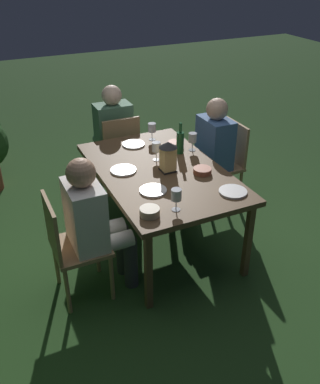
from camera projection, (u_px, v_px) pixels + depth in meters
ground_plane at (160, 240)px, 3.99m from camera, size 16.00×16.00×0.00m
dining_table at (160, 175)px, 3.65m from camera, size 1.61×1.01×0.74m
chair_side_left_b at (224, 160)px, 4.36m from camera, size 0.42×0.40×0.87m
person_in_blue at (209, 150)px, 4.21m from camera, size 0.38×0.47×1.15m
chair_head_far at (119, 150)px, 4.57m from camera, size 0.40×0.42×0.87m
person_in_green at (112, 130)px, 4.65m from camera, size 0.48×0.38×1.15m
chair_side_right_a at (71, 244)px, 3.14m from camera, size 0.42×0.40×0.87m
person_in_cream at (94, 220)px, 3.13m from camera, size 0.38×0.47×1.15m
lantern_centerpiece at (168, 155)px, 3.53m from camera, size 0.15×0.15×0.27m
green_bottle_on_table at (180, 142)px, 3.86m from camera, size 0.07×0.07×0.29m
wine_glass_a at (193, 138)px, 3.90m from camera, size 0.08×0.08×0.17m
wine_glass_b at (156, 148)px, 3.72m from camera, size 0.08×0.08×0.17m
wine_glass_c at (152, 128)px, 4.12m from camera, size 0.08×0.08×0.17m
wine_glass_d at (176, 196)px, 3.01m from camera, size 0.08×0.08×0.17m
plate_a at (153, 190)px, 3.30m from camera, size 0.21×0.21×0.01m
plate_b at (123, 170)px, 3.60m from camera, size 0.22×0.22×0.01m
plate_c at (233, 192)px, 3.29m from camera, size 0.22×0.22×0.01m
plate_d at (134, 144)px, 4.06m from camera, size 0.21×0.21×0.01m
bowl_olives at (150, 211)px, 3.00m from camera, size 0.14×0.14×0.06m
bowl_bread at (176, 144)px, 4.02m from camera, size 0.15×0.15×0.05m
bowl_salad at (202, 170)px, 3.55m from camera, size 0.15×0.15×0.05m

